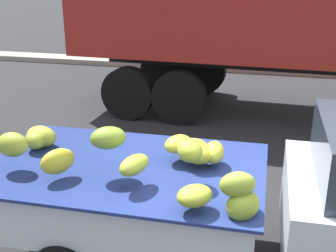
% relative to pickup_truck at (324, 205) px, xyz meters
% --- Properties ---
extents(curb_strip, '(80.00, 0.80, 0.16)m').
position_rel_pickup_truck_xyz_m(curb_strip, '(-0.57, 9.48, -0.81)').
color(curb_strip, gray).
rests_on(curb_strip, ground).
extents(pickup_truck, '(5.01, 1.85, 1.70)m').
position_rel_pickup_truck_xyz_m(pickup_truck, '(0.00, 0.00, 0.00)').
color(pickup_truck, silver).
rests_on(pickup_truck, ground).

